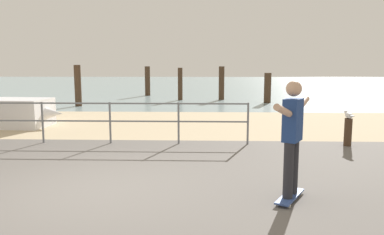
{
  "coord_description": "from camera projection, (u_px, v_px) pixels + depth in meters",
  "views": [
    {
      "loc": [
        1.77,
        -5.47,
        1.94
      ],
      "look_at": [
        1.5,
        2.0,
        0.9
      ],
      "focal_mm": 34.91,
      "sensor_mm": 36.0,
      "label": 1
    }
  ],
  "objects": [
    {
      "name": "seagull",
      "position": [
        349.0,
        115.0,
        8.94
      ],
      "size": [
        0.15,
        0.49,
        0.18
      ],
      "color": "white",
      "rests_on": "bollard_short"
    },
    {
      "name": "beach_strip",
      "position": [
        153.0,
        123.0,
        12.68
      ],
      "size": [
        24.0,
        6.0,
        0.04
      ],
      "primitive_type": "cube",
      "color": "tan",
      "rests_on": "ground"
    },
    {
      "name": "groyne_post_3",
      "position": [
        222.0,
        83.0,
        21.16
      ],
      "size": [
        0.32,
        0.32,
        1.91
      ],
      "primitive_type": "cylinder",
      "color": "#422D1E",
      "rests_on": "ground"
    },
    {
      "name": "groyne_post_0",
      "position": [
        78.0,
        86.0,
        17.79
      ],
      "size": [
        0.32,
        0.32,
        1.98
      ],
      "primitive_type": "cylinder",
      "color": "#422D1E",
      "rests_on": "ground"
    },
    {
      "name": "groyne_post_2",
      "position": [
        180.0,
        84.0,
        20.98
      ],
      "size": [
        0.26,
        0.26,
        1.83
      ],
      "primitive_type": "cylinder",
      "color": "#422D1E",
      "rests_on": "ground"
    },
    {
      "name": "railing_fence",
      "position": [
        42.0,
        116.0,
        9.3
      ],
      "size": [
        10.27,
        0.05,
        1.05
      ],
      "color": "slate",
      "rests_on": "ground"
    },
    {
      "name": "bollard_short",
      "position": [
        348.0,
        132.0,
        8.98
      ],
      "size": [
        0.18,
        0.18,
        0.69
      ],
      "primitive_type": "cylinder",
      "color": "#422D1E",
      "rests_on": "ground"
    },
    {
      "name": "groyne_post_4",
      "position": [
        268.0,
        88.0,
        19.46
      ],
      "size": [
        0.36,
        0.36,
        1.58
      ],
      "primitive_type": "cylinder",
      "color": "#422D1E",
      "rests_on": "ground"
    },
    {
      "name": "groyne_post_1",
      "position": [
        148.0,
        81.0,
        24.16
      ],
      "size": [
        0.34,
        0.34,
        1.9
      ],
      "primitive_type": "cylinder",
      "color": "#422D1E",
      "rests_on": "ground"
    },
    {
      "name": "ground_plane",
      "position": [
        66.0,
        219.0,
        4.76
      ],
      "size": [
        24.0,
        10.0,
        0.04
      ],
      "primitive_type": "cube",
      "color": "#605B56",
      "rests_on": "ground"
    },
    {
      "name": "skateboarder",
      "position": [
        292.0,
        132.0,
        5.25
      ],
      "size": [
        0.79,
        1.3,
        1.65
      ],
      "color": "#26262B",
      "rests_on": "skateboard"
    },
    {
      "name": "skateboard",
      "position": [
        290.0,
        196.0,
        5.38
      ],
      "size": [
        0.57,
        0.8,
        0.08
      ],
      "color": "#334C8C",
      "rests_on": "ground"
    },
    {
      "name": "sea_surface",
      "position": [
        189.0,
        84.0,
        40.39
      ],
      "size": [
        72.0,
        50.0,
        0.04
      ],
      "primitive_type": "cube",
      "color": "#849EA3",
      "rests_on": "ground"
    }
  ]
}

